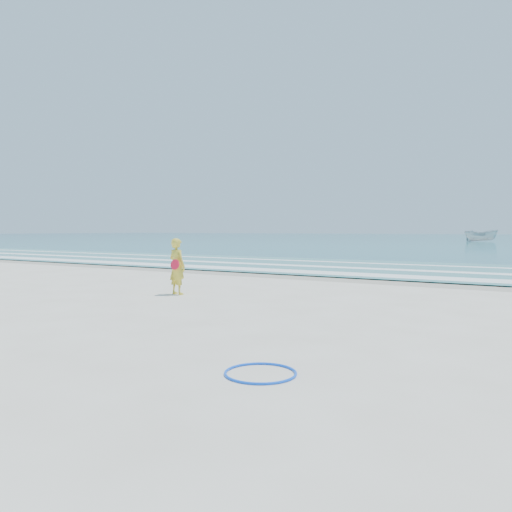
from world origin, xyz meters
The scene contains 9 objects.
ground centered at (0.00, 0.00, 0.00)m, with size 400.00×400.00×0.00m, color silver.
wet_sand centered at (0.00, 9.00, 0.00)m, with size 400.00×2.40×0.00m, color #B2A893.
shallow centered at (0.00, 14.00, 0.04)m, with size 400.00×10.00×0.01m, color #59B7AD.
foam_near centered at (0.00, 10.30, 0.05)m, with size 400.00×1.40×0.01m, color white.
foam_mid centered at (0.00, 13.20, 0.05)m, with size 400.00×0.90×0.01m, color white.
foam_far centered at (0.00, 16.50, 0.05)m, with size 400.00×0.60×0.01m, color white.
hoop centered at (4.41, -2.41, 0.02)m, with size 0.86×0.86×0.03m, color blue.
boat centered at (-2.34, 69.05, 0.89)m, with size 1.66×4.42×1.71m, color silver.
woman centered at (-1.21, 2.66, 0.74)m, with size 0.60×0.45×1.48m.
Camera 1 is at (7.40, -7.37, 1.70)m, focal length 35.00 mm.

